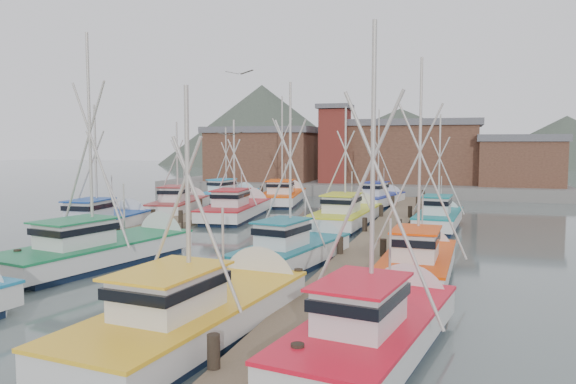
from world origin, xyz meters
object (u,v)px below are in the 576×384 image
(boat_1, at_px, (205,311))
(lookout_tower, at_px, (335,143))
(boat_8, at_px, (238,209))
(boat_4, at_px, (107,249))
(boat_12, at_px, (284,196))

(boat_1, bearing_deg, lookout_tower, 104.49)
(lookout_tower, relative_size, boat_8, 0.82)
(boat_4, xyz_separation_m, boat_12, (-0.05, 27.02, -0.00))
(boat_4, bearing_deg, boat_1, -29.12)
(boat_1, xyz_separation_m, boat_12, (-8.53, 34.41, 0.01))
(boat_1, relative_size, boat_8, 0.98)
(lookout_tower, height_order, boat_8, lookout_tower)
(boat_12, bearing_deg, boat_8, -100.35)
(boat_1, relative_size, boat_12, 0.95)
(boat_8, bearing_deg, boat_4, -94.89)
(boat_8, distance_m, boat_12, 10.52)
(boat_4, distance_m, boat_8, 16.51)
(lookout_tower, xyz_separation_m, boat_12, (-2.24, -11.49, -4.86))
(lookout_tower, bearing_deg, boat_4, -93.25)
(boat_1, bearing_deg, boat_8, 116.84)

